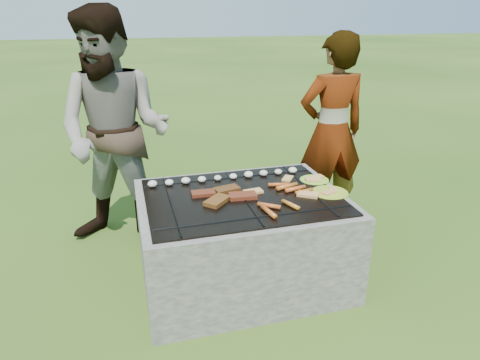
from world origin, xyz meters
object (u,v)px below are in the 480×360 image
object	(u,v)px
fire_pit	(242,241)
bystander	(115,133)
plate_near	(330,193)
cook	(332,132)
plate_far	(314,180)

from	to	relation	value
fire_pit	bystander	distance (m)	1.21
plate_near	bystander	bearing A→B (deg)	147.04
cook	plate_near	bearing A→B (deg)	62.92
plate_far	bystander	world-z (taller)	bystander
cook	bystander	bearing A→B (deg)	-2.72
fire_pit	plate_far	world-z (taller)	plate_far
plate_far	bystander	size ratio (longest dim) A/B	0.14
fire_pit	cook	world-z (taller)	cook
fire_pit	plate_near	bearing A→B (deg)	-10.26
plate_near	cook	size ratio (longest dim) A/B	0.15
plate_far	cook	xyz separation A→B (m)	(0.39, 0.54, 0.18)
fire_pit	plate_near	size ratio (longest dim) A/B	5.50
fire_pit	cook	bearing A→B (deg)	35.40
fire_pit	plate_near	xyz separation A→B (m)	(0.56, -0.10, 0.33)
fire_pit	cook	distance (m)	1.27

